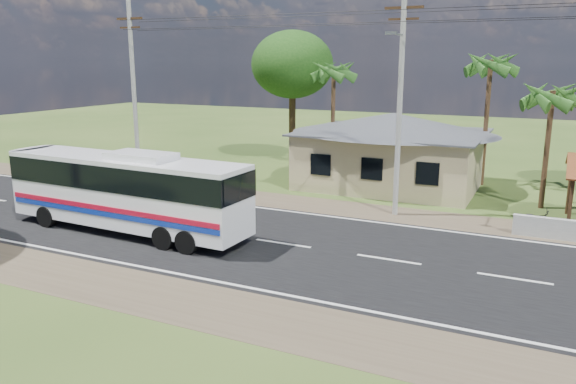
% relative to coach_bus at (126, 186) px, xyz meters
% --- Properties ---
extents(ground, '(120.00, 120.00, 0.00)m').
position_rel_coach_bus_xyz_m(ground, '(6.92, 1.48, -2.09)').
color(ground, '#2E4719').
rests_on(ground, ground).
extents(road, '(120.00, 16.00, 0.03)m').
position_rel_coach_bus_xyz_m(road, '(6.92, 1.48, -2.08)').
color(road, black).
rests_on(road, ground).
extents(house, '(12.40, 10.00, 5.00)m').
position_rel_coach_bus_xyz_m(house, '(7.92, 14.48, 0.55)').
color(house, tan).
rests_on(house, ground).
extents(utility_poles, '(32.80, 2.22, 11.00)m').
position_rel_coach_bus_xyz_m(utility_poles, '(9.58, 7.96, 3.68)').
color(utility_poles, '#9E9E99').
rests_on(utility_poles, ground).
extents(palm_near, '(2.80, 2.80, 6.70)m').
position_rel_coach_bus_xyz_m(palm_near, '(16.42, 12.48, 3.62)').
color(palm_near, '#47301E').
rests_on(palm_near, ground).
extents(palm_mid, '(2.80, 2.80, 8.20)m').
position_rel_coach_bus_xyz_m(palm_mid, '(12.92, 16.98, 5.07)').
color(palm_mid, '#47301E').
rests_on(palm_mid, ground).
extents(palm_far, '(2.80, 2.80, 7.70)m').
position_rel_coach_bus_xyz_m(palm_far, '(2.92, 17.48, 4.59)').
color(palm_far, '#47301E').
rests_on(palm_far, ground).
extents(tree_behind_house, '(6.00, 6.00, 9.61)m').
position_rel_coach_bus_xyz_m(tree_behind_house, '(-1.08, 19.48, 5.03)').
color(tree_behind_house, '#47301E').
rests_on(tree_behind_house, ground).
extents(coach_bus, '(11.85, 2.93, 3.65)m').
position_rel_coach_bus_xyz_m(coach_bus, '(0.00, 0.00, 0.00)').
color(coach_bus, silver).
rests_on(coach_bus, ground).
extents(motorcycle, '(1.90, 0.93, 0.96)m').
position_rel_coach_bus_xyz_m(motorcycle, '(16.26, 8.23, -1.61)').
color(motorcycle, black).
rests_on(motorcycle, ground).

